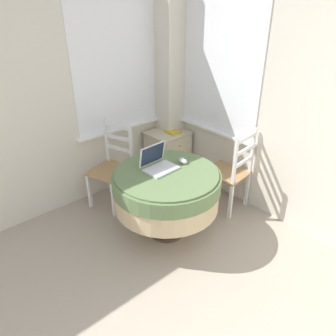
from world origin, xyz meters
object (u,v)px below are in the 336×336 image
(round_dining_table, at_px, (167,187))
(computer_mouse, at_px, (183,161))
(book_on_cabinet, at_px, (172,132))
(dining_chair_near_back_window, at_px, (113,168))
(laptop, at_px, (158,164))
(dining_chair_near_right_window, at_px, (230,172))
(corner_cabinet, at_px, (168,154))
(cell_phone, at_px, (184,160))

(round_dining_table, bearing_deg, computer_mouse, 8.17)
(round_dining_table, bearing_deg, book_on_cabinet, 45.45)
(dining_chair_near_back_window, bearing_deg, laptop, -84.28)
(round_dining_table, height_order, book_on_cabinet, round_dining_table)
(computer_mouse, bearing_deg, round_dining_table, -171.83)
(computer_mouse, height_order, dining_chair_near_right_window, dining_chair_near_right_window)
(computer_mouse, distance_m, book_on_cabinet, 1.02)
(dining_chair_near_back_window, height_order, corner_cabinet, dining_chair_near_back_window)
(cell_phone, xyz_separation_m, corner_cabinet, (0.52, 0.84, -0.41))
(round_dining_table, xyz_separation_m, computer_mouse, (0.25, 0.04, 0.19))
(computer_mouse, xyz_separation_m, dining_chair_near_right_window, (0.60, -0.15, -0.29))
(laptop, xyz_separation_m, computer_mouse, (0.26, -0.08, -0.02))
(corner_cabinet, bearing_deg, dining_chair_near_back_window, -176.45)
(laptop, bearing_deg, book_on_cabinet, 41.06)
(dining_chair_near_back_window, height_order, dining_chair_near_right_window, same)
(dining_chair_near_back_window, relative_size, book_on_cabinet, 5.08)
(round_dining_table, xyz_separation_m, book_on_cabinet, (0.85, 0.86, 0.10))
(corner_cabinet, distance_m, book_on_cabinet, 0.34)
(round_dining_table, distance_m, computer_mouse, 0.32)
(round_dining_table, height_order, dining_chair_near_back_window, dining_chair_near_back_window)
(dining_chair_near_right_window, bearing_deg, dining_chair_near_back_window, 133.99)
(dining_chair_near_back_window, bearing_deg, dining_chair_near_right_window, -46.01)
(laptop, bearing_deg, corner_cabinet, 44.13)
(computer_mouse, bearing_deg, dining_chair_near_back_window, 112.00)
(cell_phone, bearing_deg, computer_mouse, -141.60)
(laptop, relative_size, dining_chair_near_right_window, 0.34)
(computer_mouse, height_order, cell_phone, computer_mouse)
(laptop, height_order, computer_mouse, laptop)
(round_dining_table, relative_size, corner_cabinet, 1.65)
(cell_phone, distance_m, dining_chair_near_right_window, 0.65)
(dining_chair_near_back_window, distance_m, book_on_cabinet, 0.95)
(cell_phone, bearing_deg, corner_cabinet, 58.27)
(cell_phone, distance_m, dining_chair_near_back_window, 0.91)
(computer_mouse, bearing_deg, corner_cabinet, 57.28)
(computer_mouse, distance_m, dining_chair_near_back_window, 0.93)
(laptop, distance_m, book_on_cabinet, 1.14)
(round_dining_table, height_order, computer_mouse, computer_mouse)
(cell_phone, distance_m, corner_cabinet, 1.07)
(dining_chair_near_back_window, bearing_deg, round_dining_table, -84.56)
(book_on_cabinet, bearing_deg, laptop, -138.94)
(round_dining_table, distance_m, laptop, 0.25)
(computer_mouse, relative_size, corner_cabinet, 0.15)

